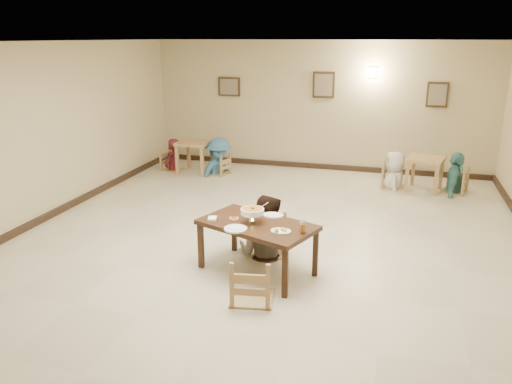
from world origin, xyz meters
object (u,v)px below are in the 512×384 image
(curry_warmer, at_px, (252,211))
(bg_chair_ll, at_px, (172,151))
(bg_chair_lr, at_px, (218,155))
(bg_diner_b, at_px, (218,138))
(bg_chair_rl, at_px, (395,164))
(bg_diner_d, at_px, (458,152))
(main_diner, at_px, (266,195))
(bg_diner_a, at_px, (172,139))
(drink_glass, at_px, (303,227))
(chair_near, at_px, (252,258))
(bg_diner_c, at_px, (396,152))
(main_table, at_px, (257,229))
(bg_table_left, at_px, (195,147))
(bg_chair_rr, at_px, (456,169))
(bg_table_right, at_px, (425,164))
(chair_far, at_px, (269,219))

(curry_warmer, height_order, bg_chair_ll, curry_warmer)
(bg_chair_lr, xyz_separation_m, bg_diner_b, (0.00, 0.00, 0.39))
(bg_chair_rl, bearing_deg, bg_diner_d, -88.17)
(main_diner, height_order, curry_warmer, main_diner)
(bg_diner_a, bearing_deg, bg_chair_ll, 160.69)
(drink_glass, bearing_deg, chair_near, -131.43)
(bg_chair_rl, height_order, bg_diner_a, bg_diner_a)
(bg_chair_lr, distance_m, bg_diner_b, 0.39)
(bg_chair_rl, bearing_deg, bg_diner_c, 0.00)
(chair_near, bearing_deg, bg_diner_c, -115.93)
(main_table, height_order, chair_near, chair_near)
(bg_diner_b, height_order, bg_diner_d, bg_diner_b)
(bg_diner_b, bearing_deg, drink_glass, -127.50)
(bg_chair_lr, distance_m, bg_chair_rl, 3.93)
(bg_table_left, relative_size, bg_chair_rr, 0.79)
(bg_chair_ll, height_order, bg_chair_rr, bg_chair_ll)
(bg_table_right, distance_m, bg_diner_d, 0.66)
(main_table, bearing_deg, bg_diner_b, 136.72)
(bg_chair_rl, height_order, bg_diner_b, bg_diner_b)
(main_table, distance_m, bg_chair_rl, 4.92)
(main_table, xyz_separation_m, main_diner, (-0.04, 0.60, 0.28))
(bg_diner_b, xyz_separation_m, bg_diner_d, (5.13, -0.02, -0.01))
(bg_diner_a, bearing_deg, chair_near, 40.52)
(bg_diner_b, bearing_deg, curry_warmer, -133.38)
(chair_far, bearing_deg, main_diner, -118.91)
(bg_table_left, distance_m, bg_diner_d, 5.72)
(curry_warmer, xyz_separation_m, bg_chair_ll, (-3.32, 4.65, -0.38))
(bg_chair_rl, bearing_deg, chair_far, 159.54)
(bg_table_left, height_order, bg_chair_ll, bg_chair_ll)
(bg_table_right, height_order, bg_diner_a, bg_diner_a)
(bg_table_left, bearing_deg, bg_chair_ll, 178.31)
(main_diner, height_order, drink_glass, main_diner)
(bg_table_right, relative_size, bg_diner_a, 0.54)
(main_table, bearing_deg, main_diner, 115.11)
(main_diner, relative_size, bg_chair_lr, 1.96)
(bg_chair_ll, bearing_deg, chair_far, -131.80)
(main_table, height_order, bg_diner_c, bg_diner_c)
(curry_warmer, xyz_separation_m, bg_diner_a, (-3.32, 4.65, -0.10))
(chair_far, height_order, bg_diner_b, bg_diner_b)
(chair_far, xyz_separation_m, bg_diner_b, (-2.20, 3.94, 0.33))
(curry_warmer, bearing_deg, bg_chair_rr, 57.11)
(main_diner, xyz_separation_m, bg_diner_b, (-2.17, 4.01, -0.05))
(bg_diner_a, bearing_deg, bg_chair_lr, 96.26)
(main_diner, height_order, bg_diner_d, main_diner)
(curry_warmer, relative_size, bg_diner_c, 0.22)
(bg_table_left, height_order, bg_diner_c, bg_diner_c)
(bg_chair_ll, height_order, bg_diner_d, bg_diner_d)
(bg_chair_rl, xyz_separation_m, bg_chair_rr, (1.20, -0.03, -0.03))
(chair_near, bearing_deg, bg_chair_ll, -66.30)
(bg_table_left, xyz_separation_m, bg_diner_a, (-0.58, 0.02, 0.16))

